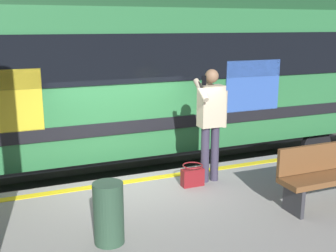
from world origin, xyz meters
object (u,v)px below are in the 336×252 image
train_carriage (121,72)px  passenger (211,116)px  handbag (192,176)px  bench (327,173)px  trash_bin (109,213)px

train_carriage → passenger: 2.96m
train_carriage → passenger: (-0.68, 2.84, -0.46)m
passenger → handbag: 1.02m
passenger → bench: bearing=125.8°
handbag → trash_bin: 2.15m
passenger → handbag: (0.37, 0.11, -0.95)m
handbag → trash_bin: (1.72, 1.26, 0.21)m
handbag → passenger: bearing=-163.9°
handbag → bench: bench is taller
trash_bin → passenger: bearing=-146.8°
handbag → trash_bin: size_ratio=0.48×
handbag → bench: size_ratio=0.24×
train_carriage → passenger: size_ratio=7.43×
trash_bin → train_carriage: bearing=-108.4°
train_carriage → trash_bin: bearing=71.6°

